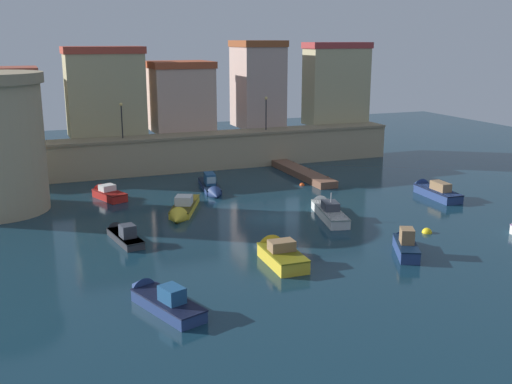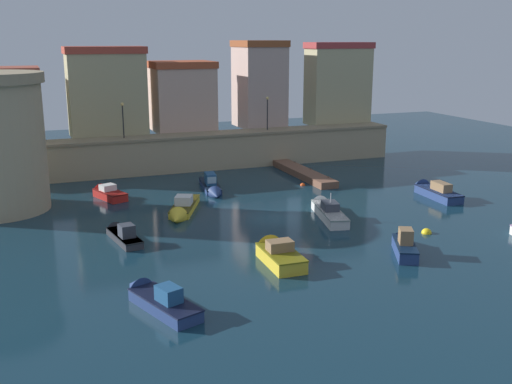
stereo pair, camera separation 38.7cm
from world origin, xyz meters
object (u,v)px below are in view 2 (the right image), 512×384
(moored_boat_6, at_px, (433,190))
(moored_boat_9, at_px, (327,210))
(mooring_buoy_0, at_px, (426,233))
(quay_lamp_1, at_px, (267,108))
(mooring_buoy_1, at_px, (303,185))
(moored_boat_1, at_px, (276,253))
(moored_boat_2, at_px, (121,233))
(moored_boat_4, at_px, (404,244))
(moored_boat_3, at_px, (106,193))
(moored_boat_5, at_px, (156,298))
(quay_lamp_0, at_px, (123,115))
(moored_boat_0, at_px, (182,209))
(moored_boat_7, at_px, (212,187))

(moored_boat_6, xyz_separation_m, moored_boat_9, (-11.32, -2.03, -0.02))
(moored_boat_9, distance_m, mooring_buoy_0, 7.86)
(quay_lamp_1, distance_m, mooring_buoy_1, 12.19)
(moored_boat_1, bearing_deg, moored_boat_2, 48.81)
(quay_lamp_1, height_order, moored_boat_4, quay_lamp_1)
(moored_boat_3, relative_size, moored_boat_5, 0.78)
(quay_lamp_1, relative_size, moored_boat_5, 0.59)
(moored_boat_4, relative_size, mooring_buoy_0, 6.76)
(quay_lamp_0, relative_size, moored_boat_6, 0.55)
(moored_boat_3, distance_m, moored_boat_9, 18.99)
(moored_boat_0, xyz_separation_m, moored_boat_4, (10.94, -13.56, 0.17))
(quay_lamp_0, xyz_separation_m, moored_boat_4, (12.73, -29.20, -5.44))
(moored_boat_7, distance_m, mooring_buoy_1, 8.54)
(moored_boat_0, height_order, moored_boat_2, moored_boat_2)
(quay_lamp_1, relative_size, moored_boat_7, 0.51)
(moored_boat_4, bearing_deg, moored_boat_0, 65.31)
(moored_boat_4, xyz_separation_m, moored_boat_7, (-6.71, 19.60, -0.14))
(moored_boat_0, relative_size, moored_boat_3, 1.46)
(quay_lamp_0, height_order, moored_boat_9, quay_lamp_0)
(moored_boat_3, distance_m, moored_boat_6, 28.05)
(quay_lamp_0, xyz_separation_m, moored_boat_0, (1.79, -15.64, -5.61))
(moored_boat_7, bearing_deg, moored_boat_9, 38.40)
(moored_boat_6, height_order, mooring_buoy_0, moored_boat_6)
(moored_boat_3, bearing_deg, moored_boat_0, -166.73)
(moored_boat_0, xyz_separation_m, mooring_buoy_1, (12.70, 5.07, -0.37))
(moored_boat_5, bearing_deg, mooring_buoy_1, -60.53)
(moored_boat_7, xyz_separation_m, mooring_buoy_0, (10.47, -16.89, -0.40))
(quay_lamp_1, height_order, moored_boat_2, quay_lamp_1)
(quay_lamp_0, xyz_separation_m, moored_boat_3, (-3.03, -8.46, -5.57))
(moored_boat_1, bearing_deg, moored_boat_6, -61.15)
(moored_boat_1, distance_m, moored_boat_9, 10.59)
(moored_boat_0, relative_size, mooring_buoy_1, 14.68)
(moored_boat_5, distance_m, moored_boat_9, 19.28)
(moored_boat_9, distance_m, mooring_buoy_1, 9.81)
(moored_boat_5, height_order, moored_boat_7, moored_boat_7)
(moored_boat_3, bearing_deg, quay_lamp_1, -85.76)
(moored_boat_2, relative_size, moored_boat_3, 1.17)
(quay_lamp_1, relative_size, moored_boat_9, 0.47)
(quay_lamp_1, relative_size, moored_boat_4, 0.74)
(moored_boat_0, height_order, mooring_buoy_1, moored_boat_0)
(moored_boat_7, bearing_deg, moored_boat_5, -15.29)
(moored_boat_4, distance_m, moored_boat_6, 15.41)
(moored_boat_6, relative_size, moored_boat_7, 0.92)
(moored_boat_9, bearing_deg, quay_lamp_0, 43.88)
(moored_boat_1, height_order, moored_boat_3, moored_boat_1)
(moored_boat_6, bearing_deg, quay_lamp_0, 55.55)
(moored_boat_3, xyz_separation_m, moored_boat_9, (15.05, -11.59, 0.03))
(moored_boat_0, bearing_deg, moored_boat_2, -26.16)
(moored_boat_5, distance_m, mooring_buoy_1, 27.56)
(moored_boat_6, xyz_separation_m, moored_boat_7, (-17.32, 8.42, -0.07))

